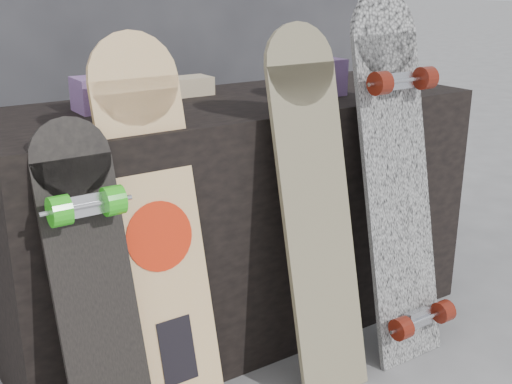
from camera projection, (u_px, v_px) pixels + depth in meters
vendor_table at (235, 216)px, 2.19m from camera, size 1.60×0.60×0.80m
merch_box_purple at (106, 93)px, 1.89m from camera, size 0.18×0.12×0.10m
merch_box_small at (318, 77)px, 2.14m from camera, size 0.14×0.14×0.12m
merch_box_flat at (179, 87)px, 2.13m from camera, size 0.22×0.10×0.06m
longboard_geisha at (157, 230)px, 1.65m from camera, size 0.24×0.28×1.06m
longboard_celtic at (316, 203)px, 1.83m from camera, size 0.23×0.26×1.06m
longboard_cascadia at (398, 175)px, 1.99m from camera, size 0.26×0.32×1.14m
skateboard_dark at (98, 302)px, 1.52m from camera, size 0.20×0.32×0.87m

